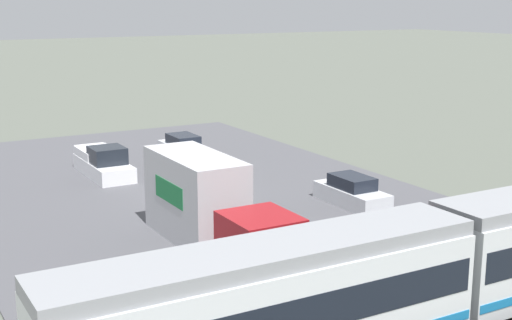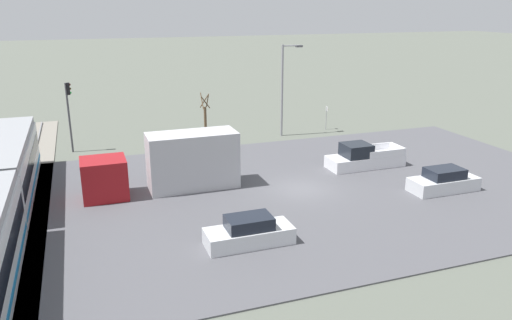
# 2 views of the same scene
# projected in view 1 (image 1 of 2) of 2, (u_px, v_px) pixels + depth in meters

# --- Properties ---
(ground_plane) EXTENTS (320.00, 320.00, 0.00)m
(ground_plane) POSITION_uv_depth(u_px,v_px,m) (191.00, 196.00, 37.51)
(ground_plane) COLOR #565B51
(road_surface) EXTENTS (22.95, 39.17, 0.08)m
(road_surface) POSITION_uv_depth(u_px,v_px,m) (191.00, 195.00, 37.50)
(road_surface) COLOR #4C4C51
(road_surface) RESTS_ON ground
(light_rail_tram) EXTENTS (26.11, 2.57, 4.67)m
(light_rail_tram) POSITION_uv_depth(u_px,v_px,m) (447.00, 265.00, 22.80)
(light_rail_tram) COLOR silver
(light_rail_tram) RESTS_ON ground
(box_truck) EXTENTS (2.44, 9.72, 3.65)m
(box_truck) POSITION_uv_depth(u_px,v_px,m) (209.00, 208.00, 29.18)
(box_truck) COLOR maroon
(box_truck) RESTS_ON ground
(pickup_truck) EXTENTS (2.01, 5.70, 1.81)m
(pickup_truck) POSITION_uv_depth(u_px,v_px,m) (104.00, 164.00, 41.34)
(pickup_truck) COLOR silver
(pickup_truck) RESTS_ON ground
(sedan_car_0) EXTENTS (1.80, 4.46, 1.49)m
(sedan_car_0) POSITION_uv_depth(u_px,v_px,m) (183.00, 148.00, 46.11)
(sedan_car_0) COLOR silver
(sedan_car_0) RESTS_ON ground
(sedan_car_1) EXTENTS (1.72, 4.37, 1.47)m
(sedan_car_1) POSITION_uv_depth(u_px,v_px,m) (352.00, 193.00, 35.51)
(sedan_car_1) COLOR silver
(sedan_car_1) RESTS_ON ground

